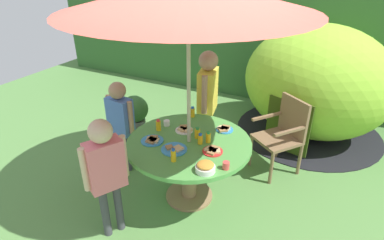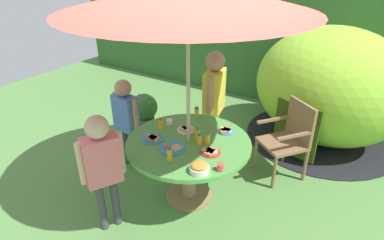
{
  "view_description": "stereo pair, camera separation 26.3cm",
  "coord_description": "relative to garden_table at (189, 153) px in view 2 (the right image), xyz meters",
  "views": [
    {
      "loc": [
        1.28,
        -2.45,
        2.37
      ],
      "look_at": [
        0.0,
        0.06,
        0.92
      ],
      "focal_mm": 30.01,
      "sensor_mm": 36.0,
      "label": 1
    },
    {
      "loc": [
        1.51,
        -2.32,
        2.37
      ],
      "look_at": [
        0.0,
        0.06,
        0.92
      ],
      "focal_mm": 30.01,
      "sensor_mm": 36.0,
      "label": 2
    }
  ],
  "objects": [
    {
      "name": "plate_near_right",
      "position": [
        -0.33,
        -0.16,
        0.15
      ],
      "size": [
        0.23,
        0.23,
        0.03
      ],
      "color": "#338CD8",
      "rests_on": "garden_table"
    },
    {
      "name": "child_in_blue_shirt",
      "position": [
        -0.95,
        0.11,
        0.16
      ],
      "size": [
        0.39,
        0.2,
        1.14
      ],
      "rotation": [
        0.0,
        0.0,
        -0.11
      ],
      "color": "#3F3F47",
      "rests_on": "ground_plane"
    },
    {
      "name": "hedge_backdrop",
      "position": [
        0.0,
        3.26,
        0.43
      ],
      "size": [
        9.0,
        0.7,
        1.99
      ],
      "primitive_type": "cube",
      "color": "#33602D",
      "rests_on": "ground_plane"
    },
    {
      "name": "juice_bottle_center_front",
      "position": [
        -0.22,
        0.51,
        0.2
      ],
      "size": [
        0.05,
        0.05,
        0.12
      ],
      "color": "yellow",
      "rests_on": "garden_table"
    },
    {
      "name": "plate_front_edge",
      "position": [
        -0.15,
        0.18,
        0.16
      ],
      "size": [
        0.19,
        0.19,
        0.03
      ],
      "color": "white",
      "rests_on": "garden_table"
    },
    {
      "name": "juice_bottle_far_right",
      "position": [
        0.04,
        0.11,
        0.2
      ],
      "size": [
        0.06,
        0.06,
        0.12
      ],
      "color": "yellow",
      "rests_on": "garden_table"
    },
    {
      "name": "ground_plane",
      "position": [
        0.0,
        0.0,
        -0.57
      ],
      "size": [
        10.0,
        10.0,
        0.02
      ],
      "primitive_type": "cube",
      "color": "#548442"
    },
    {
      "name": "juice_bottle_spot_a",
      "position": [
        -0.4,
        0.06,
        0.2
      ],
      "size": [
        0.05,
        0.05,
        0.13
      ],
      "color": "yellow",
      "rests_on": "garden_table"
    },
    {
      "name": "dome_tent",
      "position": [
        0.91,
        2.1,
        0.22
      ],
      "size": [
        2.46,
        2.46,
        1.59
      ],
      "rotation": [
        0.0,
        0.0,
        -0.2
      ],
      "color": "#8CC633",
      "rests_on": "ground_plane"
    },
    {
      "name": "potted_plant",
      "position": [
        -1.32,
        0.86,
        -0.22
      ],
      "size": [
        0.39,
        0.39,
        0.61
      ],
      "color": "#595960",
      "rests_on": "ground_plane"
    },
    {
      "name": "juice_bottle_mid_right",
      "position": [
        0.03,
        -0.37,
        0.2
      ],
      "size": [
        0.05,
        0.05,
        0.13
      ],
      "color": "yellow",
      "rests_on": "garden_table"
    },
    {
      "name": "juice_bottle_near_left",
      "position": [
        0.18,
        0.07,
        0.2
      ],
      "size": [
        0.05,
        0.05,
        0.12
      ],
      "color": "yellow",
      "rests_on": "garden_table"
    },
    {
      "name": "juice_bottle_far_left",
      "position": [
        0.12,
        0.01,
        0.19
      ],
      "size": [
        0.05,
        0.05,
        0.11
      ],
      "color": "yellow",
      "rests_on": "garden_table"
    },
    {
      "name": "plate_mid_left",
      "position": [
        0.29,
        -0.07,
        0.16
      ],
      "size": [
        0.19,
        0.19,
        0.03
      ],
      "color": "red",
      "rests_on": "garden_table"
    },
    {
      "name": "child_in_yellow_shirt",
      "position": [
        -0.21,
        0.91,
        0.32
      ],
      "size": [
        0.27,
        0.46,
        1.38
      ],
      "rotation": [
        0.0,
        0.0,
        -1.34
      ],
      "color": "#3F3F47",
      "rests_on": "ground_plane"
    },
    {
      "name": "child_in_pink_shirt",
      "position": [
        -0.41,
        -0.77,
        0.21
      ],
      "size": [
        0.3,
        0.37,
        1.2
      ],
      "rotation": [
        0.0,
        0.0,
        1.08
      ],
      "color": "#3F3F47",
      "rests_on": "ground_plane"
    },
    {
      "name": "snack_bowl",
      "position": [
        0.36,
        -0.38,
        0.18
      ],
      "size": [
        0.18,
        0.18,
        0.09
      ],
      "color": "white",
      "rests_on": "garden_table"
    },
    {
      "name": "cup_far",
      "position": [
        -0.37,
        0.19,
        0.17
      ],
      "size": [
        0.07,
        0.07,
        0.06
      ],
      "primitive_type": "cylinder",
      "color": "white",
      "rests_on": "garden_table"
    },
    {
      "name": "wooden_chair",
      "position": [
        0.75,
        0.98,
        -0.05
      ],
      "size": [
        0.63,
        0.63,
        0.91
      ],
      "rotation": [
        0.0,
        0.0,
        -0.65
      ],
      "color": "brown",
      "rests_on": "ground_plane"
    },
    {
      "name": "plate_back_edge",
      "position": [
        -0.05,
        -0.2,
        0.15
      ],
      "size": [
        0.25,
        0.25,
        0.03
      ],
      "color": "#338CD8",
      "rests_on": "garden_table"
    },
    {
      "name": "cup_near",
      "position": [
        0.5,
        -0.26,
        0.18
      ],
      "size": [
        0.06,
        0.06,
        0.07
      ],
      "primitive_type": "cylinder",
      "color": "#E04C47",
      "rests_on": "garden_table"
    },
    {
      "name": "garden_table",
      "position": [
        0.0,
        0.0,
        0.0
      ],
      "size": [
        1.26,
        1.26,
        0.7
      ],
      "color": "#93704C",
      "rests_on": "ground_plane"
    },
    {
      "name": "plate_center_back",
      "position": [
        0.23,
        0.38,
        0.16
      ],
      "size": [
        0.18,
        0.19,
        0.03
      ],
      "color": "#338CD8",
      "rests_on": "garden_table"
    }
  ]
}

